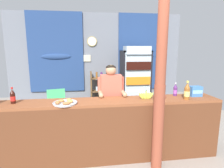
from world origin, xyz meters
TOP-DOWN VIEW (x-y plane):
  - ground_plane at (0.00, 1.14)m, footprint 7.42×7.42m
  - back_wall_curtained at (0.01, 2.90)m, footprint 4.81×0.22m
  - stall_counter at (-0.00, 0.31)m, footprint 3.70×0.48m
  - timber_post at (0.72, 0.04)m, footprint 0.18×0.16m
  - drink_fridge at (0.98, 2.32)m, footprint 0.74×0.63m
  - bottle_shelf_rack at (0.04, 2.60)m, footprint 0.48×0.28m
  - plastic_lawn_chair at (-1.01, 1.92)m, footprint 0.52×0.52m
  - shopkeeper at (0.13, 0.85)m, footprint 0.49×0.42m
  - soda_bottle_iced_tea at (1.30, 0.31)m, footprint 0.09×0.09m
  - soda_bottle_grape_soda at (1.22, 0.56)m, footprint 0.07×0.07m
  - soda_bottle_cola at (-1.41, 0.45)m, footprint 0.07×0.07m
  - snack_box_biscuit at (1.55, 0.48)m, footprint 0.20×0.13m
  - pastry_tray at (-0.64, 0.31)m, footprint 0.36×0.36m
  - banana_bunch at (0.65, 0.41)m, footprint 0.27×0.05m

SIDE VIEW (x-z plane):
  - ground_plane at x=0.00m, z-range 0.00..0.00m
  - plastic_lawn_chair at x=-1.01m, z-range 0.06..0.92m
  - stall_counter at x=0.00m, z-range 0.11..1.10m
  - bottle_shelf_rack at x=0.04m, z-range 0.02..1.22m
  - shopkeeper at x=0.13m, z-range 0.20..1.72m
  - pastry_tray at x=-0.64m, z-range 0.98..1.05m
  - drink_fridge at x=0.98m, z-range 0.09..1.96m
  - banana_bunch at x=0.65m, z-range 0.97..1.14m
  - snack_box_biscuit at x=1.55m, z-range 1.00..1.17m
  - soda_bottle_grape_soda at x=1.22m, z-range 0.98..1.21m
  - soda_bottle_cola at x=-1.41m, z-range 0.98..1.23m
  - soda_bottle_iced_tea at x=1.30m, z-range 0.97..1.28m
  - timber_post at x=0.72m, z-range -0.05..2.55m
  - back_wall_curtained at x=0.01m, z-range 0.04..2.82m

